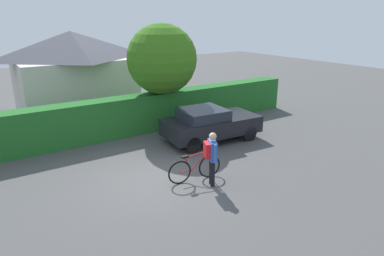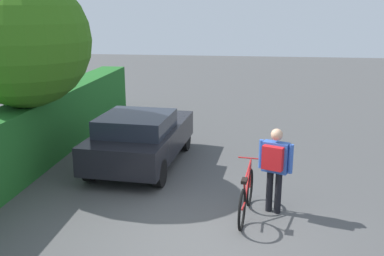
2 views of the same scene
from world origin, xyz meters
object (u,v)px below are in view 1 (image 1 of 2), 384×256
(parked_car_near, at_px, (210,124))
(person_rider, at_px, (211,154))
(bicycle, at_px, (195,168))
(tree_kerbside, at_px, (162,59))

(parked_car_near, relative_size, person_rider, 2.40)
(bicycle, xyz_separation_m, person_rider, (0.24, -0.52, 0.62))
(bicycle, height_order, tree_kerbside, tree_kerbside)
(parked_car_near, bearing_deg, bicycle, -133.51)
(parked_car_near, distance_m, bicycle, 3.70)
(person_rider, relative_size, tree_kerbside, 0.36)
(tree_kerbside, bearing_deg, person_rider, -104.62)
(parked_car_near, height_order, bicycle, parked_car_near)
(person_rider, bearing_deg, parked_car_near, 54.26)
(parked_car_near, height_order, person_rider, person_rider)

